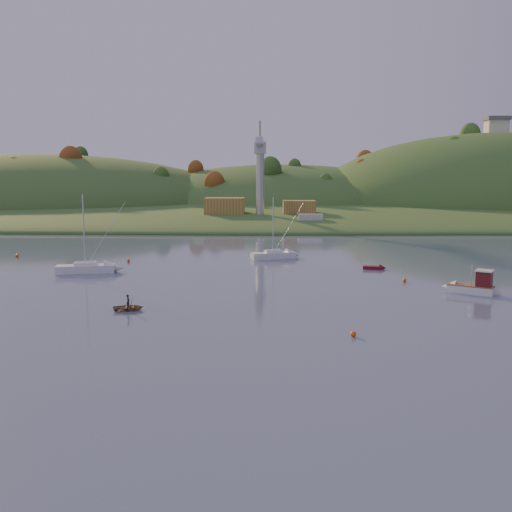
{
  "coord_description": "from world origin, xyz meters",
  "views": [
    {
      "loc": [
        3.82,
        -37.77,
        13.66
      ],
      "look_at": [
        2.44,
        36.18,
        3.08
      ],
      "focal_mm": 40.0,
      "sensor_mm": 36.0,
      "label": 1
    }
  ],
  "objects_px": {
    "sailboat_near": "(86,268)",
    "sailboat_far": "(273,254)",
    "fishing_boat": "(467,286)",
    "canoe": "(128,307)",
    "red_tender": "(377,268)"
  },
  "relations": [
    {
      "from": "sailboat_near",
      "to": "red_tender",
      "type": "height_order",
      "value": "sailboat_near"
    },
    {
      "from": "red_tender",
      "to": "sailboat_near",
      "type": "bearing_deg",
      "value": -165.57
    },
    {
      "from": "red_tender",
      "to": "sailboat_far",
      "type": "bearing_deg",
      "value": 154.3
    },
    {
      "from": "fishing_boat",
      "to": "red_tender",
      "type": "relative_size",
      "value": 1.74
    },
    {
      "from": "sailboat_near",
      "to": "red_tender",
      "type": "distance_m",
      "value": 41.75
    },
    {
      "from": "fishing_boat",
      "to": "sailboat_far",
      "type": "relative_size",
      "value": 0.61
    },
    {
      "from": "red_tender",
      "to": "canoe",
      "type": "bearing_deg",
      "value": -129.88
    },
    {
      "from": "sailboat_near",
      "to": "sailboat_far",
      "type": "distance_m",
      "value": 30.09
    },
    {
      "from": "sailboat_near",
      "to": "canoe",
      "type": "bearing_deg",
      "value": -74.34
    },
    {
      "from": "canoe",
      "to": "red_tender",
      "type": "xyz_separation_m",
      "value": [
        30.16,
        25.89,
        -0.07
      ]
    },
    {
      "from": "fishing_boat",
      "to": "canoe",
      "type": "relative_size",
      "value": 2.02
    },
    {
      "from": "fishing_boat",
      "to": "canoe",
      "type": "height_order",
      "value": "fishing_boat"
    },
    {
      "from": "fishing_boat",
      "to": "canoe",
      "type": "bearing_deg",
      "value": 45.5
    },
    {
      "from": "fishing_boat",
      "to": "sailboat_near",
      "type": "distance_m",
      "value": 50.54
    },
    {
      "from": "fishing_boat",
      "to": "sailboat_near",
      "type": "bearing_deg",
      "value": 16.64
    }
  ]
}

